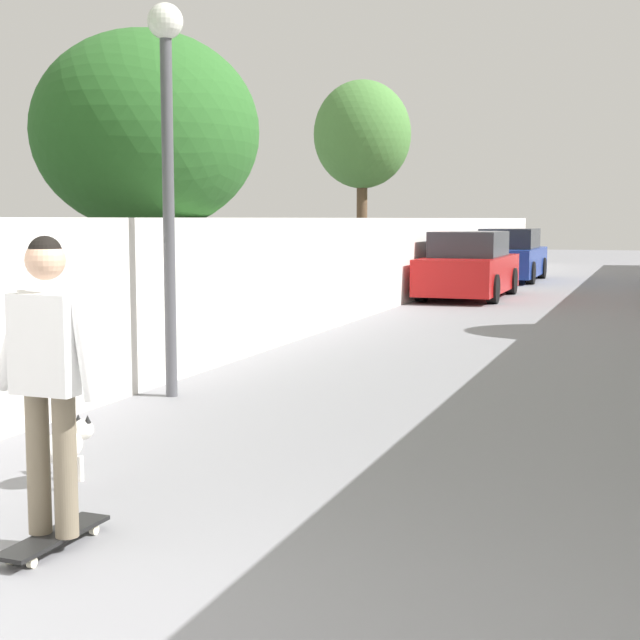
{
  "coord_description": "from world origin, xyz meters",
  "views": [
    {
      "loc": [
        -2.96,
        -2.4,
        1.84
      ],
      "look_at": [
        4.29,
        0.21,
        1.0
      ],
      "focal_mm": 52.46,
      "sensor_mm": 36.0,
      "label": 1
    }
  ],
  "objects_px": {
    "lamp_post": "(167,128)",
    "person_skateboarder": "(48,362)",
    "tree_left_mid": "(146,133)",
    "car_far": "(510,257)",
    "tree_left_distant": "(362,136)",
    "dog": "(65,445)",
    "car_near": "(469,267)",
    "skateboard": "(54,537)"
  },
  "relations": [
    {
      "from": "lamp_post",
      "to": "person_skateboarder",
      "type": "bearing_deg",
      "value": -159.48
    },
    {
      "from": "tree_left_mid",
      "to": "lamp_post",
      "type": "relative_size",
      "value": 1.05
    },
    {
      "from": "person_skateboarder",
      "to": "car_far",
      "type": "bearing_deg",
      "value": 2.38
    },
    {
      "from": "car_far",
      "to": "person_skateboarder",
      "type": "bearing_deg",
      "value": -177.62
    },
    {
      "from": "tree_left_distant",
      "to": "dog",
      "type": "relative_size",
      "value": 3.64
    },
    {
      "from": "car_far",
      "to": "car_near",
      "type": "bearing_deg",
      "value": 180.0
    },
    {
      "from": "lamp_post",
      "to": "car_near",
      "type": "distance_m",
      "value": 13.27
    },
    {
      "from": "tree_left_mid",
      "to": "car_far",
      "type": "distance_m",
      "value": 17.75
    },
    {
      "from": "lamp_post",
      "to": "car_near",
      "type": "height_order",
      "value": "lamp_post"
    },
    {
      "from": "tree_left_mid",
      "to": "skateboard",
      "type": "height_order",
      "value": "tree_left_mid"
    },
    {
      "from": "tree_left_distant",
      "to": "dog",
      "type": "bearing_deg",
      "value": -169.73
    },
    {
      "from": "person_skateboarder",
      "to": "tree_left_distant",
      "type": "bearing_deg",
      "value": 11.83
    },
    {
      "from": "tree_left_distant",
      "to": "car_far",
      "type": "relative_size",
      "value": 1.18
    },
    {
      "from": "tree_left_distant",
      "to": "skateboard",
      "type": "distance_m",
      "value": 18.48
    },
    {
      "from": "tree_left_mid",
      "to": "car_far",
      "type": "relative_size",
      "value": 0.95
    },
    {
      "from": "tree_left_distant",
      "to": "person_skateboarder",
      "type": "relative_size",
      "value": 3.1
    },
    {
      "from": "skateboard",
      "to": "dog",
      "type": "relative_size",
      "value": 0.57
    },
    {
      "from": "dog",
      "to": "car_near",
      "type": "relative_size",
      "value": 0.32
    },
    {
      "from": "tree_left_distant",
      "to": "person_skateboarder",
      "type": "bearing_deg",
      "value": -168.17
    },
    {
      "from": "tree_left_mid",
      "to": "tree_left_distant",
      "type": "distance_m",
      "value": 11.56
    },
    {
      "from": "lamp_post",
      "to": "car_far",
      "type": "distance_m",
      "value": 19.59
    },
    {
      "from": "skateboard",
      "to": "car_near",
      "type": "relative_size",
      "value": 0.18
    },
    {
      "from": "car_near",
      "to": "car_far",
      "type": "relative_size",
      "value": 1.0
    },
    {
      "from": "car_near",
      "to": "skateboard",
      "type": "bearing_deg",
      "value": -176.75
    },
    {
      "from": "car_near",
      "to": "car_far",
      "type": "height_order",
      "value": "same"
    },
    {
      "from": "tree_left_distant",
      "to": "dog",
      "type": "xyz_separation_m",
      "value": [
        -16.59,
        -3.01,
        -3.56
      ]
    },
    {
      "from": "tree_left_distant",
      "to": "car_far",
      "type": "bearing_deg",
      "value": -24.44
    },
    {
      "from": "dog",
      "to": "car_near",
      "type": "xyz_separation_m",
      "value": [
        16.2,
        0.28,
        0.44
      ]
    },
    {
      "from": "dog",
      "to": "tree_left_distant",
      "type": "bearing_deg",
      "value": 10.27
    },
    {
      "from": "person_skateboarder",
      "to": "skateboard",
      "type": "bearing_deg",
      "value": 0.0
    },
    {
      "from": "skateboard",
      "to": "car_near",
      "type": "height_order",
      "value": "car_near"
    },
    {
      "from": "skateboard",
      "to": "person_skateboarder",
      "type": "xyz_separation_m",
      "value": [
        -0.0,
        0.0,
        0.99
      ]
    },
    {
      "from": "tree_left_distant",
      "to": "skateboard",
      "type": "height_order",
      "value": "tree_left_distant"
    },
    {
      "from": "tree_left_mid",
      "to": "car_near",
      "type": "xyz_separation_m",
      "value": [
        11.12,
        -2.0,
        -2.19
      ]
    },
    {
      "from": "tree_left_mid",
      "to": "car_near",
      "type": "relative_size",
      "value": 0.95
    },
    {
      "from": "skateboard",
      "to": "dog",
      "type": "xyz_separation_m",
      "value": [
        1.12,
        0.7,
        0.21
      ]
    },
    {
      "from": "person_skateboarder",
      "to": "car_far",
      "type": "xyz_separation_m",
      "value": [
        23.71,
        0.98,
        -0.34
      ]
    },
    {
      "from": "tree_left_mid",
      "to": "person_skateboarder",
      "type": "height_order",
      "value": "tree_left_mid"
    },
    {
      "from": "car_near",
      "to": "tree_left_mid",
      "type": "bearing_deg",
      "value": 169.82
    },
    {
      "from": "tree_left_mid",
      "to": "car_near",
      "type": "distance_m",
      "value": 11.51
    },
    {
      "from": "tree_left_mid",
      "to": "tree_left_distant",
      "type": "bearing_deg",
      "value": 3.63
    },
    {
      "from": "dog",
      "to": "tree_left_mid",
      "type": "bearing_deg",
      "value": 24.11
    }
  ]
}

